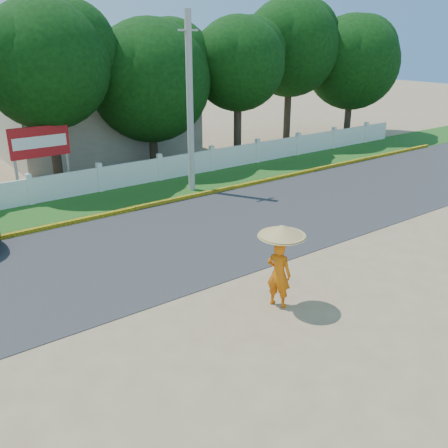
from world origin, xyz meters
The scene contains 10 objects.
ground centered at (0.00, 0.00, 0.00)m, with size 120.00×120.00×0.00m, color #9E8460.
road centered at (0.00, 4.50, 0.01)m, with size 60.00×7.00×0.02m, color #38383A.
grass_verge centered at (0.00, 9.75, 0.01)m, with size 60.00×3.50×0.03m, color #2D601E.
curb centered at (0.00, 8.05, 0.08)m, with size 40.00×0.18×0.16m, color yellow.
fence centered at (0.00, 11.20, 0.55)m, with size 40.00×0.10×1.10m, color silver.
building_near centered at (3.00, 18.00, 1.60)m, with size 10.00×6.00×3.20m, color #B7AD99.
utility_pole centered at (3.37, 9.01, 3.74)m, with size 0.28×0.28×7.48m, color #9C9C99.
monk_with_parasol centered at (-0.31, -0.79, 1.43)m, with size 1.21×1.21×2.20m.
billboard centered at (-2.06, 12.30, 2.14)m, with size 2.50×0.13×2.95m.
tree_row centered at (4.72, 14.00, 4.86)m, with size 39.11×7.18×8.74m.
Camera 1 is at (-8.13, -9.06, 6.54)m, focal length 40.00 mm.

